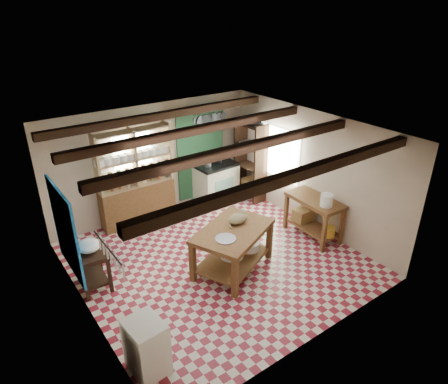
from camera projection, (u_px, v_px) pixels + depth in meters
floor at (217, 260)px, 7.84m from camera, size 5.00×5.00×0.02m
ceiling at (215, 132)px, 6.70m from camera, size 5.00×5.00×0.02m
wall_back at (154, 161)px, 9.09m from camera, size 5.00×0.04×2.60m
wall_front at (320, 269)px, 5.44m from camera, size 5.00×0.04×2.60m
wall_left at (79, 246)px, 5.95m from camera, size 0.04×5.00×2.60m
wall_right at (311, 170)px, 8.58m from camera, size 0.04×5.00×2.60m
ceiling_beams at (215, 139)px, 6.75m from camera, size 5.00×3.80×0.15m
blue_wall_patch at (65, 231)px, 6.71m from camera, size 0.04×1.40×1.60m
green_wall_patch at (201, 152)px, 9.75m from camera, size 1.30×0.04×2.30m
window_back at (132, 149)px, 8.64m from camera, size 0.90×0.02×0.80m
window_right at (279, 153)px, 9.26m from camera, size 0.02×1.30×1.20m
utensil_rail at (108, 255)px, 4.90m from camera, size 0.06×0.90×0.28m
pot_rack at (210, 118)px, 9.04m from camera, size 0.86×0.12×0.36m
shelving_unit at (136, 177)px, 8.75m from camera, size 1.70×0.34×2.20m
tall_rack at (250, 161)px, 9.91m from camera, size 0.40×0.86×2.00m
work_table at (233, 249)px, 7.41m from camera, size 1.78×1.52×0.85m
stove at (216, 182)px, 9.97m from camera, size 1.04×0.73×0.99m
prep_table at (93, 268)px, 6.98m from camera, size 0.55×0.77×0.74m
white_cabinet at (147, 347)px, 5.36m from camera, size 0.49×0.58×0.82m
right_counter at (313, 217)px, 8.45m from camera, size 0.68×1.28×0.89m
cat at (237, 219)px, 7.40m from camera, size 0.49×0.46×0.18m
steel_tray at (226, 239)px, 6.93m from camera, size 0.48×0.48×0.02m
basin_large at (232, 253)px, 7.53m from camera, size 0.58×0.58×0.15m
basin_small at (249, 245)px, 7.77m from camera, size 0.57×0.57×0.15m
kettle_left at (208, 162)px, 9.57m from camera, size 0.19×0.19×0.21m
kettle_right at (219, 159)px, 9.77m from camera, size 0.15×0.15×0.18m
enamel_bowl at (89, 246)px, 6.77m from camera, size 0.43×0.43×0.20m
white_bucket at (327, 200)px, 7.91m from camera, size 0.26×0.26×0.25m
wicker_basket at (303, 215)px, 8.71m from camera, size 0.40×0.33×0.27m
yellow_tub at (328, 231)px, 8.16m from camera, size 0.28×0.28×0.20m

